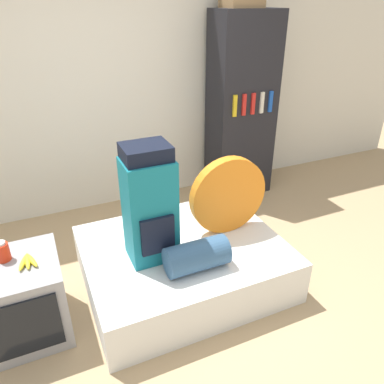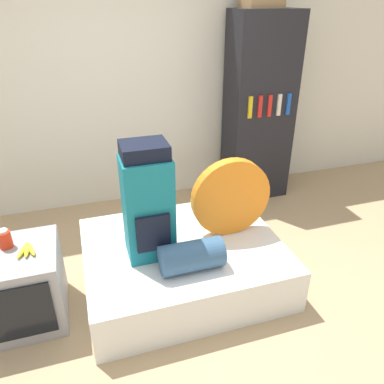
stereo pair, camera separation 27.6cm
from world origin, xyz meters
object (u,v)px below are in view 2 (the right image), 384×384
object	(u,v)px
sleeping_roll	(192,256)
bookshelf	(259,110)
television	(21,286)
tent_bag	(231,197)
canister	(5,239)
backpack	(148,203)

from	to	relation	value
sleeping_roll	bookshelf	distance (m)	2.10
television	bookshelf	bearing A→B (deg)	28.40
tent_bag	canister	world-z (taller)	tent_bag
bookshelf	backpack	bearing A→B (deg)	-139.04
backpack	sleeping_roll	xyz separation A→B (m)	(0.24, -0.28, -0.32)
tent_bag	television	world-z (taller)	tent_bag
tent_bag	canister	xyz separation A→B (m)	(-1.66, -0.00, -0.05)
television	sleeping_roll	bearing A→B (deg)	-12.83
tent_bag	television	distance (m)	1.67
bookshelf	television	bearing A→B (deg)	-151.60
backpack	canister	bearing A→B (deg)	175.41
bookshelf	canister	bearing A→B (deg)	-153.64
backpack	television	size ratio (longest dim) A/B	1.49
sleeping_roll	television	xyz separation A→B (m)	(-1.17, 0.27, -0.19)
canister	bookshelf	distance (m)	2.80
sleeping_roll	television	bearing A→B (deg)	167.17
sleeping_roll	television	size ratio (longest dim) A/B	0.76
bookshelf	tent_bag	bearing A→B (deg)	-124.08
television	canister	size ratio (longest dim) A/B	4.26
backpack	canister	world-z (taller)	backpack
backpack	sleeping_roll	distance (m)	0.49
backpack	television	world-z (taller)	backpack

